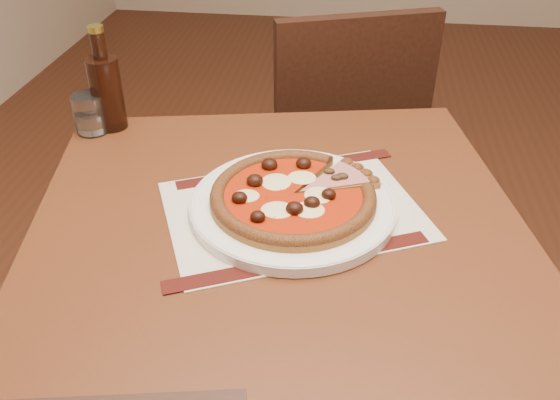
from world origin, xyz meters
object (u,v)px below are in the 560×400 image
object	(u,v)px
plate	(293,205)
water_glass	(90,114)
table	(278,269)
chair_far	(339,136)
bottle	(106,90)
pizza	(293,195)

from	to	relation	value
plate	water_glass	world-z (taller)	water_glass
table	chair_far	size ratio (longest dim) A/B	1.06
table	bottle	size ratio (longest dim) A/B	4.42
table	plate	distance (m)	0.12
table	chair_far	xyz separation A→B (m)	(0.07, 0.76, -0.14)
plate	water_glass	size ratio (longest dim) A/B	4.26
table	water_glass	xyz separation A→B (m)	(-0.42, 0.26, 0.14)
plate	bottle	bearing A→B (deg)	148.43
chair_far	pizza	world-z (taller)	chair_far
pizza	water_glass	xyz separation A→B (m)	(-0.44, 0.23, 0.01)
table	pizza	bearing A→B (deg)	60.77
table	chair_far	world-z (taller)	chair_far
chair_far	plate	size ratio (longest dim) A/B	2.61
table	water_glass	world-z (taller)	water_glass
table	bottle	xyz separation A→B (m)	(-0.39, 0.29, 0.18)
water_glass	bottle	bearing A→B (deg)	37.98
chair_far	table	bearing A→B (deg)	64.11
table	pizza	size ratio (longest dim) A/B	3.45
plate	pizza	bearing A→B (deg)	-134.61
table	water_glass	size ratio (longest dim) A/B	11.79
chair_far	bottle	xyz separation A→B (m)	(-0.46, -0.47, 0.32)
table	pizza	distance (m)	0.14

